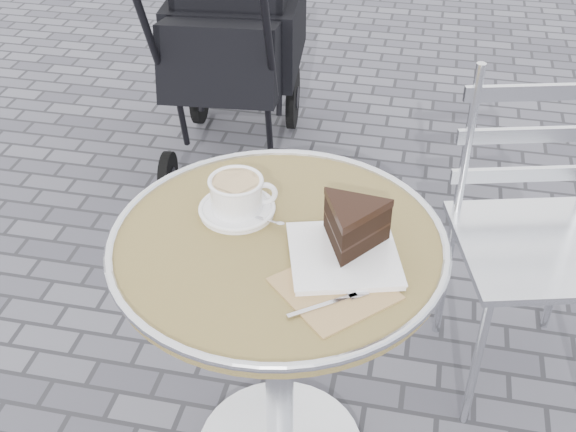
% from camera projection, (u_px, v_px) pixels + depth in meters
% --- Properties ---
extents(cafe_table, '(0.72, 0.72, 0.74)m').
position_uv_depth(cafe_table, '(279.00, 297.00, 1.61)').
color(cafe_table, silver).
rests_on(cafe_table, ground).
extents(cappuccino_set, '(0.19, 0.16, 0.08)m').
position_uv_depth(cappuccino_set, '(238.00, 198.00, 1.57)').
color(cappuccino_set, white).
rests_on(cappuccino_set, cafe_table).
extents(cake_plate_set, '(0.27, 0.37, 0.12)m').
position_uv_depth(cake_plate_set, '(350.00, 232.00, 1.44)').
color(cake_plate_set, '#A6805B').
rests_on(cake_plate_set, cafe_table).
extents(bistro_chair, '(0.51, 0.51, 0.92)m').
position_uv_depth(bistro_chair, '(534.00, 197.00, 1.92)').
color(bistro_chair, silver).
rests_on(bistro_chair, ground).
extents(baby_stroller, '(0.56, 1.07, 1.07)m').
position_uv_depth(baby_stroller, '(234.00, 47.00, 2.92)').
color(baby_stroller, black).
rests_on(baby_stroller, ground).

